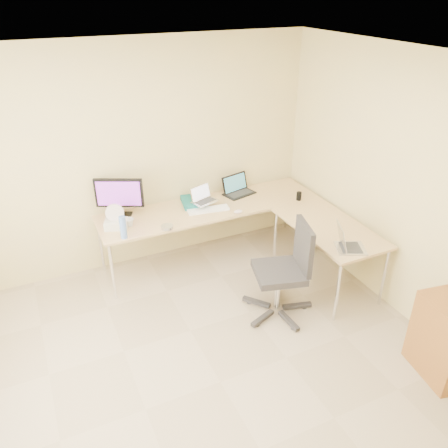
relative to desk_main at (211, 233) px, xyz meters
name	(u,v)px	position (x,y,z in m)	size (l,w,h in m)	color
floor	(220,382)	(-0.72, -1.85, -0.36)	(4.50, 4.50, 0.00)	tan
ceiling	(219,72)	(-0.72, -1.85, 2.24)	(4.50, 4.50, 0.00)	white
wall_back	(137,159)	(-0.72, 0.40, 0.93)	(4.50, 4.50, 0.00)	#E0CA7D
wall_right	(430,203)	(1.38, -1.85, 0.93)	(4.50, 4.50, 0.00)	#E0CA7D
desk_main	(211,233)	(0.00, 0.00, 0.00)	(2.65, 0.70, 0.73)	tan
desk_return	(326,255)	(0.98, -1.00, 0.00)	(0.70, 1.30, 0.73)	tan
monitor	(120,198)	(-1.01, 0.20, 0.59)	(0.53, 0.17, 0.46)	black
book_stack	(193,202)	(-0.17, 0.15, 0.39)	(0.25, 0.34, 0.06)	#115D59
laptop_center	(205,195)	(-0.06, 0.03, 0.52)	(0.29, 0.22, 0.19)	silver
laptop_black	(239,185)	(0.46, 0.16, 0.48)	(0.37, 0.28, 0.24)	black
keyboard	(208,210)	(-0.07, -0.09, 0.38)	(0.48, 0.13, 0.02)	white
mouse	(238,212)	(0.22, -0.30, 0.38)	(0.11, 0.07, 0.04)	silver
mug	(130,222)	(-0.99, -0.07, 0.41)	(0.09, 0.09, 0.09)	beige
cd_stack	(167,227)	(-0.64, -0.30, 0.38)	(0.13, 0.13, 0.03)	#BDBDBD
water_bottle	(123,227)	(-1.11, -0.30, 0.49)	(0.07, 0.07, 0.24)	#577FC9
papers	(115,225)	(-1.13, 0.01, 0.37)	(0.19, 0.28, 0.01)	beige
white_box	(116,224)	(-1.13, -0.05, 0.41)	(0.24, 0.17, 0.09)	beige
desk_fan	(114,216)	(-1.13, -0.01, 0.49)	(0.19, 0.19, 0.25)	silver
black_cup	(299,196)	(1.04, -0.30, 0.42)	(0.06, 0.06, 0.10)	black
laptop_return	(352,239)	(0.88, -1.47, 0.47)	(0.26, 0.33, 0.22)	#BABBC7
office_chair	(279,272)	(0.21, -1.23, 0.13)	(0.62, 0.62, 1.03)	#2A2728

